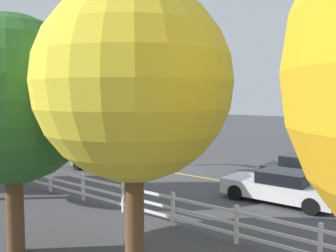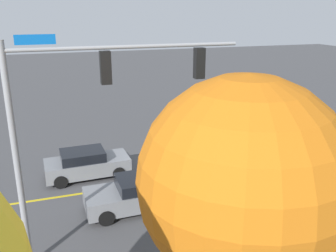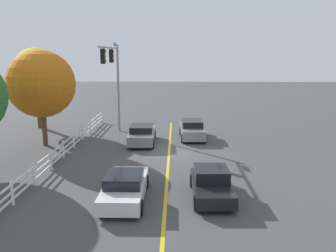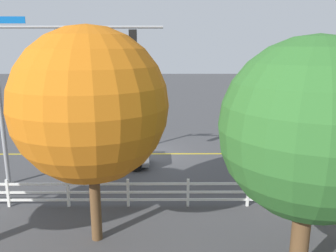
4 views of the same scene
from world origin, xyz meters
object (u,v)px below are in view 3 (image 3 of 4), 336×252
(tree_4, at_px, (36,71))
(car_2, at_px, (125,187))
(car_0, at_px, (211,184))
(tree_3, at_px, (41,84))
(car_1, at_px, (142,134))
(car_3, at_px, (192,129))

(tree_4, bearing_deg, car_2, -147.78)
(car_0, bearing_deg, car_2, -84.88)
(tree_3, bearing_deg, tree_4, 23.91)
(car_2, bearing_deg, tree_3, 36.74)
(car_0, xyz_separation_m, car_2, (-0.44, 3.96, -0.00))
(car_1, bearing_deg, car_2, -179.85)
(car_0, distance_m, car_2, 3.98)
(car_2, relative_size, car_3, 1.09)
(car_2, distance_m, tree_4, 19.12)
(car_3, xyz_separation_m, tree_4, (3.71, 13.49, 4.38))
(car_0, bearing_deg, tree_4, -139.04)
(car_0, relative_size, tree_4, 0.56)
(car_3, bearing_deg, car_0, -0.19)
(car_1, relative_size, tree_3, 0.64)
(tree_3, bearing_deg, car_3, -77.29)
(car_0, bearing_deg, car_3, -179.35)
(car_3, relative_size, tree_4, 0.59)
(car_0, distance_m, car_3, 11.58)
(car_0, distance_m, tree_4, 21.12)
(car_1, relative_size, tree_4, 0.62)
(car_1, xyz_separation_m, tree_4, (5.42, 9.71, 4.39))
(car_0, bearing_deg, car_1, -158.36)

